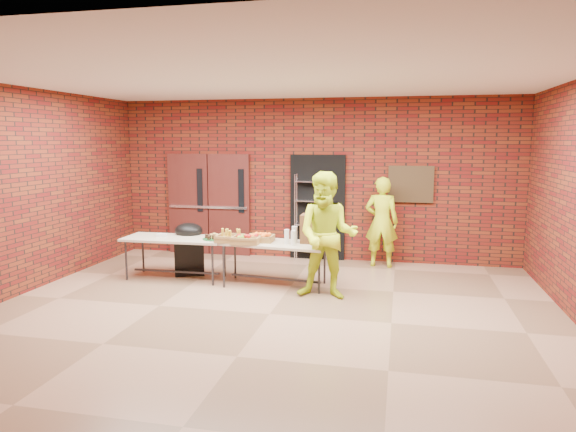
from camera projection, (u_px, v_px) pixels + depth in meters
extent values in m
cube|color=brown|center=(270.00, 315.00, 7.09)|extent=(8.00, 7.00, 0.04)
cube|color=silver|center=(268.00, 74.00, 6.61)|extent=(8.00, 7.00, 0.04)
cube|color=maroon|center=(313.00, 180.00, 10.25)|extent=(8.00, 0.04, 3.20)
cube|color=maroon|center=(137.00, 257.00, 3.45)|extent=(8.00, 0.04, 3.20)
cube|color=maroon|center=(10.00, 192.00, 7.71)|extent=(0.04, 7.00, 3.20)
cube|color=#441813|center=(189.00, 204.00, 10.82)|extent=(0.88, 0.08, 2.10)
cube|color=#441813|center=(229.00, 205.00, 10.63)|extent=(0.88, 0.08, 2.10)
cube|color=black|center=(200.00, 190.00, 10.67)|extent=(0.12, 0.02, 0.90)
cube|color=black|center=(241.00, 191.00, 10.48)|extent=(0.12, 0.02, 0.90)
cube|color=silver|center=(208.00, 207.00, 10.67)|extent=(1.70, 0.04, 0.05)
cube|color=black|center=(317.00, 207.00, 10.25)|extent=(1.10, 0.06, 2.10)
cube|color=#382716|center=(411.00, 184.00, 9.78)|extent=(0.85, 0.04, 0.70)
cube|color=tan|center=(175.00, 238.00, 8.83)|extent=(1.78, 0.77, 0.04)
cube|color=#2F2E33|center=(176.00, 272.00, 8.91)|extent=(1.57, 0.07, 0.03)
cylinder|color=#2F2E33|center=(143.00, 253.00, 9.33)|extent=(0.04, 0.04, 0.68)
cylinder|color=#2F2E33|center=(225.00, 257.00, 9.00)|extent=(0.04, 0.04, 0.68)
cylinder|color=#2F2E33|center=(126.00, 261.00, 8.76)|extent=(0.04, 0.04, 0.68)
cylinder|color=#2F2E33|center=(213.00, 265.00, 8.43)|extent=(0.04, 0.04, 0.68)
cube|color=tan|center=(275.00, 244.00, 8.38)|extent=(1.84, 0.94, 0.04)
cube|color=#2F2E33|center=(275.00, 278.00, 8.47)|extent=(1.56, 0.22, 0.03)
cylinder|color=#2F2E33|center=(235.00, 259.00, 8.89)|extent=(0.04, 0.04, 0.69)
cylinder|color=#2F2E33|center=(325.00, 263.00, 8.55)|extent=(0.04, 0.04, 0.69)
cylinder|color=#2F2E33|center=(224.00, 267.00, 8.32)|extent=(0.04, 0.04, 0.69)
cylinder|color=#2F2E33|center=(319.00, 272.00, 7.99)|extent=(0.04, 0.04, 0.69)
cube|color=olive|center=(231.00, 240.00, 8.43)|extent=(0.46, 0.35, 0.07)
cube|color=olive|center=(260.00, 239.00, 8.46)|extent=(0.43, 0.33, 0.07)
cube|color=olive|center=(246.00, 241.00, 8.31)|extent=(0.45, 0.35, 0.07)
cylinder|color=#155124|center=(214.00, 239.00, 8.65)|extent=(0.38, 0.38, 0.01)
cube|color=silver|center=(162.00, 235.00, 8.86)|extent=(0.17, 0.11, 0.06)
cube|color=brown|center=(312.00, 229.00, 8.33)|extent=(0.35, 0.32, 0.47)
cylinder|color=silver|center=(287.00, 237.00, 8.23)|extent=(0.08, 0.08, 0.24)
cylinder|color=silver|center=(293.00, 238.00, 8.13)|extent=(0.08, 0.08, 0.23)
cylinder|color=silver|center=(295.00, 234.00, 8.36)|extent=(0.09, 0.09, 0.27)
cube|color=black|center=(189.00, 256.00, 9.18)|extent=(0.63, 0.58, 0.65)
ellipsoid|color=black|center=(189.00, 231.00, 9.11)|extent=(0.63, 0.59, 0.28)
imported|color=#C4DD18|center=(382.00, 222.00, 9.66)|extent=(0.65, 0.45, 1.71)
imported|color=#C4DD18|center=(327.00, 236.00, 7.70)|extent=(0.95, 0.74, 1.92)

